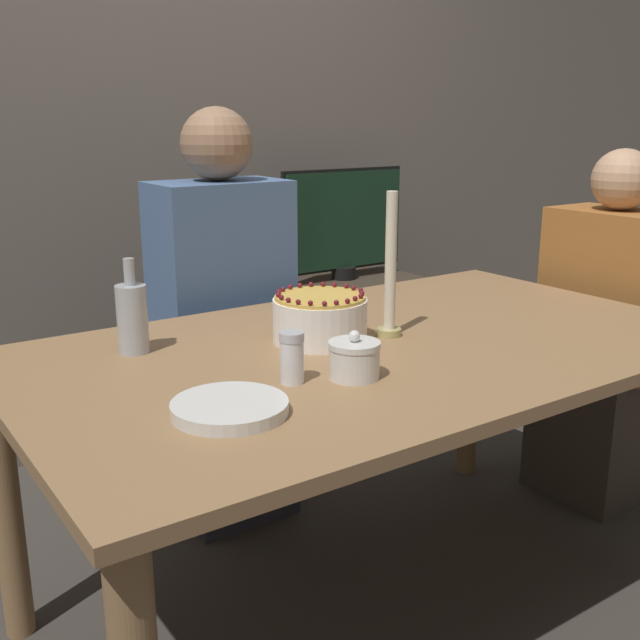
% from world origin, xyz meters
% --- Properties ---
extents(ground_plane, '(12.00, 12.00, 0.00)m').
position_xyz_m(ground_plane, '(0.00, 0.00, 0.00)').
color(ground_plane, '#3D3833').
extents(wall_behind, '(8.00, 0.05, 2.60)m').
position_xyz_m(wall_behind, '(0.00, 1.40, 1.30)').
color(wall_behind, slate).
rests_on(wall_behind, ground_plane).
extents(dining_table, '(1.67, 0.97, 0.73)m').
position_xyz_m(dining_table, '(0.00, 0.00, 0.63)').
color(dining_table, '#936D47').
rests_on(dining_table, ground_plane).
extents(cake, '(0.22, 0.22, 0.12)m').
position_xyz_m(cake, '(-0.10, 0.09, 0.78)').
color(cake, white).
rests_on(cake, dining_table).
extents(sugar_bowl, '(0.11, 0.11, 0.10)m').
position_xyz_m(sugar_bowl, '(-0.19, -0.17, 0.77)').
color(sugar_bowl, silver).
rests_on(sugar_bowl, dining_table).
extents(sugar_shaker, '(0.05, 0.05, 0.11)m').
position_xyz_m(sugar_shaker, '(-0.31, -0.12, 0.78)').
color(sugar_shaker, white).
rests_on(sugar_shaker, dining_table).
extents(plate_stack, '(0.21, 0.21, 0.02)m').
position_xyz_m(plate_stack, '(-0.49, -0.19, 0.74)').
color(plate_stack, silver).
rests_on(plate_stack, dining_table).
extents(candle, '(0.06, 0.06, 0.35)m').
position_xyz_m(candle, '(0.07, 0.03, 0.87)').
color(candle, tan).
rests_on(candle, dining_table).
extents(bottle, '(0.07, 0.07, 0.22)m').
position_xyz_m(bottle, '(-0.50, 0.25, 0.81)').
color(bottle, '#B2B7BC').
rests_on(bottle, dining_table).
extents(person_man_blue_shirt, '(0.40, 0.34, 1.27)m').
position_xyz_m(person_man_blue_shirt, '(-0.05, 0.69, 0.56)').
color(person_man_blue_shirt, '#2D2D38').
rests_on(person_man_blue_shirt, ground_plane).
extents(person_woman_floral, '(0.34, 0.40, 1.15)m').
position_xyz_m(person_woman_floral, '(1.04, 0.08, 0.50)').
color(person_woman_floral, '#473D33').
rests_on(person_woman_floral, ground_plane).
extents(side_cabinet, '(0.60, 0.51, 0.60)m').
position_xyz_m(side_cabinet, '(0.72, 1.10, 0.30)').
color(side_cabinet, '#382D23').
rests_on(side_cabinet, ground_plane).
extents(tv_monitor, '(0.57, 0.10, 0.44)m').
position_xyz_m(tv_monitor, '(0.72, 1.10, 0.83)').
color(tv_monitor, black).
rests_on(tv_monitor, side_cabinet).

